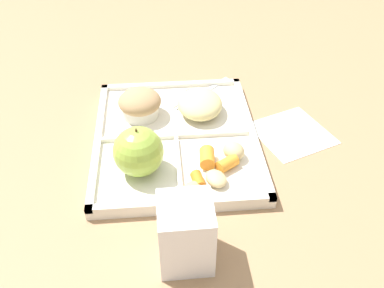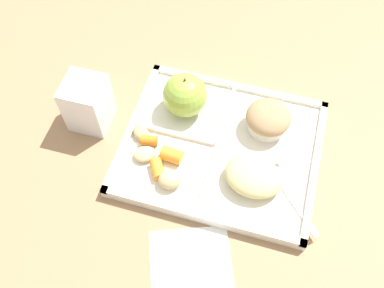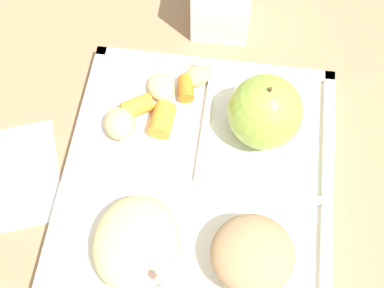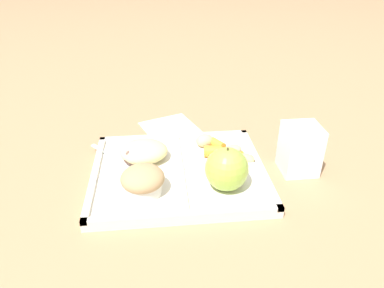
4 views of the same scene
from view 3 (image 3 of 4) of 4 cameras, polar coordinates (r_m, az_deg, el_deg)
ground at (r=0.60m, az=0.43°, el=-5.62°), size 6.00×6.00×0.00m
lunch_tray at (r=0.59m, az=0.44°, el=-5.26°), size 0.34×0.29×0.02m
green_apple at (r=0.59m, az=7.62°, el=3.33°), size 0.08×0.08×0.09m
bran_muffin at (r=0.54m, az=6.27°, el=-11.51°), size 0.08×0.08×0.05m
carrot_slice_large at (r=0.61m, az=-3.09°, el=2.52°), size 0.04×0.03×0.02m
carrot_slice_small at (r=0.64m, az=-0.63°, el=5.82°), size 0.03×0.02×0.02m
carrot_slice_back at (r=0.62m, az=-5.70°, el=3.92°), size 0.04×0.04×0.02m
potato_chunk_browned at (r=0.65m, az=0.60°, el=7.12°), size 0.04×0.04×0.02m
potato_chunk_golden at (r=0.61m, az=-7.54°, el=2.12°), size 0.05×0.05×0.03m
potato_chunk_corner at (r=0.64m, az=-3.21°, el=5.97°), size 0.05×0.05×0.02m
egg_noodle_pile at (r=0.55m, az=-5.82°, el=-10.18°), size 0.10×0.08×0.04m
meatball_side at (r=0.54m, az=-4.61°, el=-13.04°), size 0.03×0.03×0.03m
meatball_center at (r=0.54m, az=-5.24°, el=-11.52°), size 0.03×0.03×0.03m
meatball_front at (r=0.55m, az=-7.09°, el=-10.72°), size 0.03×0.03×0.03m
meatball_back at (r=0.55m, az=-6.16°, el=-10.18°), size 0.04×0.04×0.04m
paper_napkin at (r=0.64m, az=-19.31°, el=-3.47°), size 0.16×0.16×0.00m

